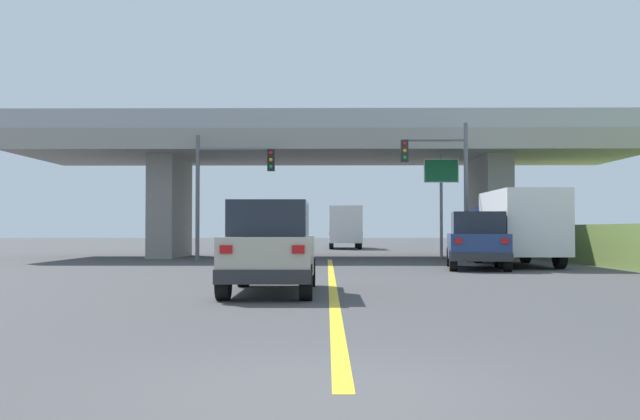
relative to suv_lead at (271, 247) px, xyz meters
The scene contains 10 objects.
ground 20.35m from the suv_lead, 86.10° to the left, with size 160.00×160.00×0.00m, color #424244.
overpass_bridge 20.70m from the suv_lead, 86.10° to the left, with size 30.35×8.38×6.90m.
lane_divider_stripe 4.21m from the suv_lead, 70.26° to the left, with size 0.20×26.89×0.01m, color yellow.
suv_lead is the anchor object (origin of this frame).
suv_crossing 11.65m from the suv_lead, 55.52° to the left, with size 2.59×4.61×2.02m.
box_truck 14.58m from the suv_lead, 53.77° to the left, with size 2.33×6.56×2.86m.
traffic_signal_nearside 16.28m from the suv_lead, 66.80° to the left, with size 2.89×0.36×6.00m.
traffic_signal_farside 16.01m from the suv_lead, 102.03° to the left, with size 3.49×0.36×5.58m.
highway_sign 19.36m from the suv_lead, 69.59° to the left, with size 1.65×0.17×4.92m.
semi_truck_distant 36.40m from the suv_lead, 85.95° to the left, with size 2.33×6.64×3.07m.
Camera 1 is at (-0.15, -6.09, 1.41)m, focal length 39.78 mm.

